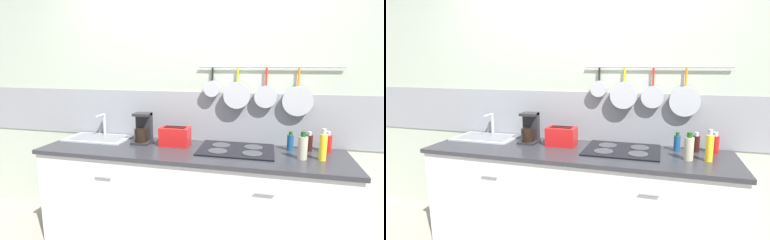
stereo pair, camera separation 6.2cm
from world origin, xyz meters
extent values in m
cube|color=#B2BCA8|center=(0.00, 0.38, 1.30)|extent=(7.20, 0.06, 2.60)
cube|color=gray|center=(0.00, 0.37, 1.12)|extent=(7.20, 0.07, 0.46)
cylinder|color=#B7BABF|center=(0.63, 0.32, 1.58)|extent=(1.23, 0.02, 0.02)
cylinder|color=black|center=(0.14, 0.32, 1.52)|extent=(0.02, 0.02, 0.11)
cylinder|color=#B7BABF|center=(0.14, 0.29, 1.39)|extent=(0.14, 0.05, 0.14)
cylinder|color=gold|center=(0.36, 0.32, 1.51)|extent=(0.02, 0.02, 0.12)
cylinder|color=#B7BABF|center=(0.36, 0.29, 1.34)|extent=(0.24, 0.06, 0.24)
cylinder|color=red|center=(0.61, 0.32, 1.50)|extent=(0.02, 0.02, 0.15)
cylinder|color=#B7BABF|center=(0.61, 0.30, 1.33)|extent=(0.19, 0.04, 0.19)
cylinder|color=orange|center=(0.88, 0.32, 1.50)|extent=(0.02, 0.02, 0.15)
cylinder|color=#B7BABF|center=(0.88, 0.30, 1.30)|extent=(0.25, 0.04, 0.25)
cube|color=silver|center=(0.00, 0.00, 0.43)|extent=(2.55, 0.63, 0.85)
cylinder|color=slate|center=(-0.64, -0.33, 0.70)|extent=(0.14, 0.01, 0.01)
cylinder|color=slate|center=(0.64, -0.33, 0.70)|extent=(0.14, 0.01, 0.01)
cube|color=#2D2D33|center=(0.00, 0.00, 0.87)|extent=(2.59, 0.67, 0.03)
cube|color=#B7BABF|center=(-0.96, 0.14, 0.89)|extent=(0.60, 0.34, 0.01)
cube|color=slate|center=(-0.96, 0.14, 0.90)|extent=(0.51, 0.27, 0.00)
cylinder|color=#B7BABF|center=(-0.96, 0.27, 1.00)|extent=(0.03, 0.03, 0.23)
cylinder|color=#B7BABF|center=(-0.96, 0.20, 1.11)|extent=(0.02, 0.14, 0.02)
cube|color=#262628|center=(-0.47, 0.10, 0.90)|extent=(0.16, 0.17, 0.02)
cube|color=#262628|center=(-0.47, 0.16, 1.03)|extent=(0.15, 0.06, 0.28)
cylinder|color=black|center=(-0.47, 0.08, 0.97)|extent=(0.12, 0.12, 0.12)
cube|color=#262628|center=(-0.47, 0.12, 1.16)|extent=(0.15, 0.13, 0.02)
cube|color=red|center=(-0.16, 0.11, 0.97)|extent=(0.26, 0.16, 0.17)
cube|color=black|center=(-0.16, 0.08, 1.06)|extent=(0.20, 0.03, 0.00)
cube|color=black|center=(-0.16, 0.13, 1.06)|extent=(0.20, 0.03, 0.00)
cube|color=black|center=(-0.30, 0.11, 1.00)|extent=(0.02, 0.02, 0.02)
cube|color=black|center=(0.39, 0.08, 0.89)|extent=(0.63, 0.47, 0.01)
cylinder|color=#38383D|center=(0.25, -0.01, 0.90)|extent=(0.16, 0.16, 0.00)
cylinder|color=#38383D|center=(0.53, -0.01, 0.90)|extent=(0.16, 0.16, 0.00)
cylinder|color=#38383D|center=(0.25, 0.18, 0.90)|extent=(0.16, 0.16, 0.00)
cylinder|color=#38383D|center=(0.53, 0.18, 0.90)|extent=(0.16, 0.16, 0.00)
cylinder|color=navy|center=(0.83, 0.20, 0.95)|extent=(0.05, 0.05, 0.13)
cylinder|color=#194C19|center=(0.83, 0.20, 1.03)|extent=(0.03, 0.03, 0.03)
cylinder|color=#BFB799|center=(0.91, -0.03, 0.98)|extent=(0.07, 0.07, 0.18)
cylinder|color=#194C19|center=(0.91, -0.03, 1.08)|extent=(0.04, 0.04, 0.04)
cylinder|color=#33140F|center=(0.98, 0.22, 0.95)|extent=(0.06, 0.06, 0.14)
cylinder|color=beige|center=(0.98, 0.22, 1.04)|extent=(0.03, 0.03, 0.03)
cylinder|color=yellow|center=(1.05, -0.02, 0.99)|extent=(0.06, 0.06, 0.20)
cylinder|color=beige|center=(1.05, -0.02, 1.11)|extent=(0.03, 0.03, 0.04)
cylinder|color=red|center=(1.13, 0.22, 0.96)|extent=(0.07, 0.07, 0.14)
cylinder|color=beige|center=(1.13, 0.22, 1.05)|extent=(0.04, 0.04, 0.03)
camera|label=1|loc=(0.63, -2.38, 1.61)|focal=28.00mm
camera|label=2|loc=(0.69, -2.36, 1.61)|focal=28.00mm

